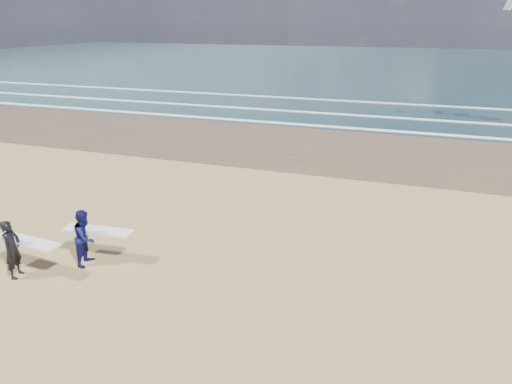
% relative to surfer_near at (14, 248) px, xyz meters
% --- Properties ---
extents(ocean, '(220.00, 100.00, 0.02)m').
position_rel_surfer_near_xyz_m(ocean, '(21.08, 71.95, -0.91)').
color(ocean, '#183036').
rests_on(ocean, ground).
extents(surfer_near, '(2.23, 1.06, 1.80)m').
position_rel_surfer_near_xyz_m(surfer_near, '(0.00, 0.00, 0.00)').
color(surfer_near, black).
rests_on(surfer_near, ground).
extents(surfer_far, '(2.24, 1.19, 1.79)m').
position_rel_surfer_near_xyz_m(surfer_far, '(1.49, 1.34, -0.02)').
color(surfer_far, '#0C0D44').
rests_on(surfer_far, ground).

